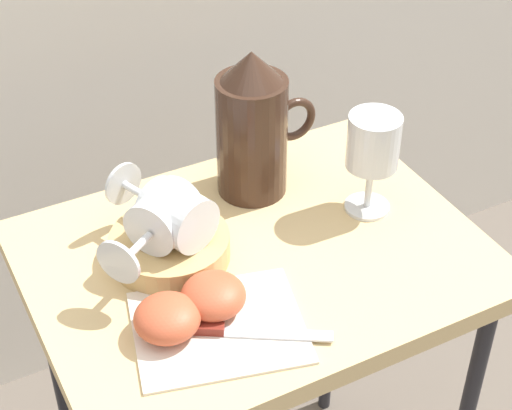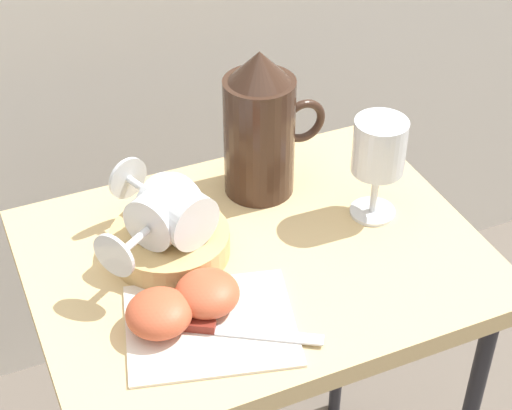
# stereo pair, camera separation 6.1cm
# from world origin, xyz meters

# --- Properties ---
(table) EXTENTS (0.59, 0.45, 0.66)m
(table) POSITION_xyz_m (0.00, 0.00, 0.60)
(table) COLOR tan
(table) RESTS_ON ground_plane
(linen_napkin) EXTENTS (0.24, 0.21, 0.00)m
(linen_napkin) POSITION_xyz_m (-0.10, -0.10, 0.66)
(linen_napkin) COLOR silver
(linen_napkin) RESTS_ON table
(basket_tray) EXTENTS (0.16, 0.16, 0.03)m
(basket_tray) POSITION_xyz_m (-0.10, 0.05, 0.68)
(basket_tray) COLOR tan
(basket_tray) RESTS_ON table
(pitcher) EXTENTS (0.15, 0.10, 0.22)m
(pitcher) POSITION_xyz_m (0.06, 0.13, 0.75)
(pitcher) COLOR #382319
(pitcher) RESTS_ON table
(wine_glass_upright) EXTENTS (0.07, 0.07, 0.15)m
(wine_glass_upright) POSITION_xyz_m (0.18, 0.01, 0.76)
(wine_glass_upright) COLOR silver
(wine_glass_upright) RESTS_ON table
(wine_glass_tipped_near) EXTENTS (0.15, 0.13, 0.07)m
(wine_glass_tipped_near) POSITION_xyz_m (-0.11, 0.04, 0.73)
(wine_glass_tipped_near) COLOR silver
(wine_glass_tipped_near) RESTS_ON basket_tray
(wine_glass_tipped_far) EXTENTS (0.11, 0.16, 0.08)m
(wine_glass_tipped_far) POSITION_xyz_m (-0.10, 0.04, 0.73)
(wine_glass_tipped_far) COLOR silver
(wine_glass_tipped_far) RESTS_ON basket_tray
(apple_half_left) EXTENTS (0.08, 0.08, 0.04)m
(apple_half_left) POSITION_xyz_m (-0.16, -0.08, 0.69)
(apple_half_left) COLOR #C15133
(apple_half_left) RESTS_ON linen_napkin
(apple_half_right) EXTENTS (0.08, 0.08, 0.04)m
(apple_half_right) POSITION_xyz_m (-0.10, -0.07, 0.69)
(apple_half_right) COLOR #C15133
(apple_half_right) RESTS_ON linen_napkin
(knife) EXTENTS (0.19, 0.12, 0.01)m
(knife) POSITION_xyz_m (-0.11, -0.11, 0.67)
(knife) COLOR silver
(knife) RESTS_ON linen_napkin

